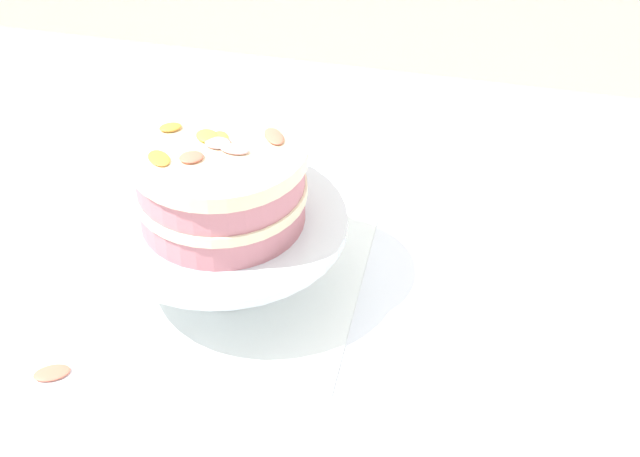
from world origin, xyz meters
The scene contains 5 objects.
dining_table centered at (0.00, -0.03, 0.65)m, with size 1.40×1.00×0.74m.
linen_napkin centered at (-0.20, 0.03, 0.74)m, with size 0.32×0.32×0.00m, color white.
cake_stand centered at (-0.20, 0.03, 0.82)m, with size 0.29×0.29×0.10m.
layer_cake centered at (-0.20, 0.03, 0.89)m, with size 0.20×0.20×0.11m.
loose_petal_1 centered at (-0.34, -0.16, 0.74)m, with size 0.04×0.02×0.01m, color #E56B51.
Camera 1 is at (0.12, -0.85, 1.56)m, focal length 56.76 mm.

